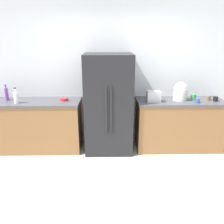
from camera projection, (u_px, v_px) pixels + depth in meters
name	position (u px, v px, depth m)	size (l,w,h in m)	color
ground_plane	(115.00, 192.00, 3.17)	(11.15, 11.15, 0.00)	beige
kitchen_back_panel	(112.00, 64.00, 4.32)	(5.57, 0.10, 3.06)	silver
counter_left	(38.00, 125.00, 4.28)	(1.59, 0.62, 0.93)	olive
counter_right	(178.00, 124.00, 4.33)	(1.57, 0.62, 0.93)	olive
refrigerator	(109.00, 104.00, 4.14)	(0.83, 0.68, 1.75)	black
toaster	(154.00, 96.00, 4.05)	(0.23, 0.17, 0.19)	silver
rice_cooker	(180.00, 91.00, 4.14)	(0.25, 0.25, 0.33)	silver
bottle_a	(16.00, 97.00, 3.96)	(0.08, 0.08, 0.27)	white
bottle_b	(7.00, 94.00, 4.15)	(0.06, 0.06, 0.28)	purple
cup_a	(197.00, 101.00, 4.01)	(0.08, 0.08, 0.08)	blue
cup_b	(193.00, 97.00, 4.22)	(0.09, 0.09, 0.10)	green
cup_c	(215.00, 99.00, 4.12)	(0.09, 0.09, 0.08)	black
cup_d	(208.00, 98.00, 4.17)	(0.08, 0.08, 0.08)	brown
bowl_a	(64.00, 99.00, 4.15)	(0.14, 0.14, 0.05)	red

